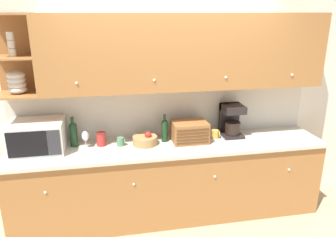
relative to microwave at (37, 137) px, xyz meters
The scene contains 15 objects.
ground_plane 1.78m from the microwave, ahead, with size 24.00×24.00×0.00m, color tan.
wall_back 1.45m from the microwave, 11.04° to the left, with size 5.90×0.06×2.60m.
counter_unit 1.53m from the microwave, ahead, with size 3.52×0.66×0.91m.
backsplash_panel 1.43m from the microwave, ahead, with size 3.50×0.01×0.61m.
upper_cabinets 1.78m from the microwave, ahead, with size 3.50×0.40×0.80m.
microwave is the anchor object (origin of this frame).
wine_bottle 0.37m from the microwave, 12.15° to the left, with size 0.09×0.09×0.34m.
wine_glass 0.49m from the microwave, ahead, with size 0.07×0.07×0.19m.
storage_canister 0.66m from the microwave, ahead, with size 0.11×0.11×0.15m.
mug 0.87m from the microwave, ahead, with size 0.09×0.08×0.09m.
fruit_basket 1.14m from the microwave, ahead, with size 0.27×0.27×0.16m.
second_wine_bottle 1.37m from the microwave, ahead, with size 0.08×0.08×0.32m.
bread_box 1.64m from the microwave, ahead, with size 0.39×0.29×0.23m.
mug_blue_second 1.97m from the microwave, ahead, with size 0.10×0.08×0.10m.
coffee_maker 2.18m from the microwave, ahead, with size 0.24×0.27×0.38m.
Camera 1 is at (-0.65, -3.65, 2.32)m, focal length 35.00 mm.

